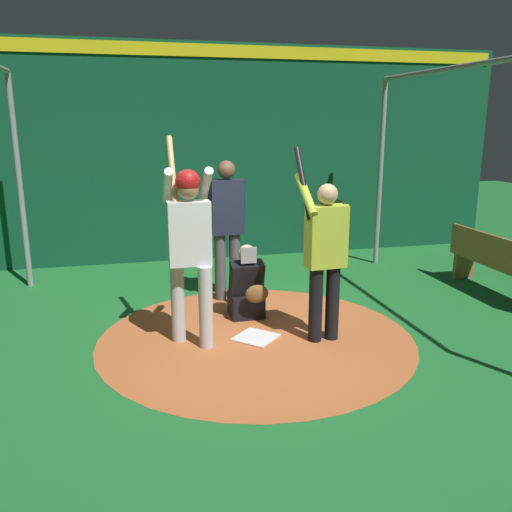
% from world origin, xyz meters
% --- Properties ---
extents(ground_plane, '(26.79, 26.79, 0.00)m').
position_xyz_m(ground_plane, '(0.00, 0.00, 0.00)').
color(ground_plane, '#1E6B2D').
extents(dirt_circle, '(3.51, 3.51, 0.01)m').
position_xyz_m(dirt_circle, '(0.00, 0.00, 0.00)').
color(dirt_circle, '#B76033').
rests_on(dirt_circle, ground).
extents(home_plate, '(0.59, 0.59, 0.01)m').
position_xyz_m(home_plate, '(0.00, 0.00, 0.01)').
color(home_plate, white).
rests_on(home_plate, dirt_circle).
extents(batter, '(0.68, 0.49, 2.21)m').
position_xyz_m(batter, '(-0.03, -0.71, 1.16)').
color(batter, '#BCBCC0').
rests_on(batter, ground).
extents(catcher, '(0.58, 0.40, 0.92)m').
position_xyz_m(catcher, '(-0.68, 0.05, 0.36)').
color(catcher, black).
rests_on(catcher, ground).
extents(umpire, '(0.23, 0.49, 1.87)m').
position_xyz_m(umpire, '(-1.43, -0.05, 1.06)').
color(umpire, '#4C4C51').
rests_on(umpire, ground).
extents(visitor, '(0.56, 0.52, 2.09)m').
position_xyz_m(visitor, '(0.20, 0.71, 1.01)').
color(visitor, black).
rests_on(visitor, ground).
extents(back_wall, '(0.23, 10.79, 3.61)m').
position_xyz_m(back_wall, '(-3.78, 0.00, 1.82)').
color(back_wall, '#0F472D').
rests_on(back_wall, ground).
extents(cage_frame, '(5.45, 5.61, 3.04)m').
position_xyz_m(cage_frame, '(0.00, 0.00, 2.11)').
color(cage_frame, gray).
rests_on(cage_frame, ground).
extents(bat_rack, '(1.18, 0.19, 1.05)m').
position_xyz_m(bat_rack, '(-3.53, 2.23, 0.49)').
color(bat_rack, olive).
rests_on(bat_rack, ground).
extents(bench, '(1.95, 0.36, 0.85)m').
position_xyz_m(bench, '(-0.67, 3.61, 0.45)').
color(bench, olive).
rests_on(bench, ground).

